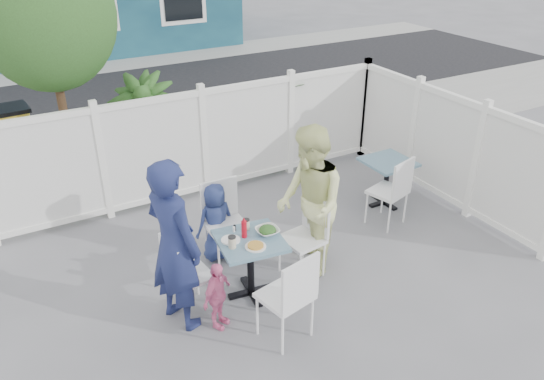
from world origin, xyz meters
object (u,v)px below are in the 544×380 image
spare_table (387,171)px  woman (310,204)px  main_table (250,252)px  chair_left (182,271)px  chair_right (308,230)px  chair_back (224,216)px  utility_cabinet (12,151)px  man (174,245)px  chair_near (291,292)px  toddler (217,296)px  boy (216,221)px

spare_table → woman: size_ratio=0.38×
main_table → spare_table: 2.77m
chair_left → woman: 1.57m
spare_table → chair_right: size_ratio=0.70×
chair_left → woman: bearing=83.7°
main_table → chair_back: bearing=86.9°
utility_cabinet → woman: (2.72, -3.97, 0.30)m
chair_back → man: size_ratio=0.55×
utility_cabinet → chair_near: bearing=-73.7°
woman → utility_cabinet: bearing=-128.3°
chair_left → chair_back: size_ratio=0.92×
utility_cabinet → chair_back: (1.98, -3.28, -0.01)m
chair_near → man: bearing=123.4°
chair_back → man: man is taller
toddler → woman: bearing=-18.1°
man → spare_table: bearing=-95.4°
chair_left → chair_right: chair_right is taller
chair_back → man: 1.20m
main_table → chair_near: chair_near is taller
woman → toddler: (-1.31, -0.36, -0.52)m
utility_cabinet → woman: bearing=-61.1°
main_table → boy: boy is taller
chair_back → boy: (-0.08, 0.08, -0.09)m
chair_near → woman: (0.77, 0.90, 0.31)m
utility_cabinet → chair_left: utility_cabinet is taller
utility_cabinet → toddler: utility_cabinet is taller
chair_right → man: 1.63m
chair_back → woman: 1.06m
man → toddler: (0.30, -0.29, -0.54)m
spare_table → man: 3.59m
woman → chair_right: bearing=-33.4°
woman → man: bearing=-70.0°
boy → toddler: bearing=58.6°
chair_left → toddler: (0.22, -0.35, -0.16)m
utility_cabinet → chair_right: (2.70, -3.99, -0.04)m
spare_table → woman: 2.05m
chair_right → toddler: bearing=97.5°
utility_cabinet → spare_table: size_ratio=1.77×
toddler → utility_cabinet: bearing=74.4°
toddler → chair_near: bearing=-78.4°
woman → boy: woman is taller
man → toddler: size_ratio=2.41×
woman → main_table: bearing=-67.7°
chair_right → man: bearing=84.5°
chair_left → boy: boy is taller
utility_cabinet → chair_left: 4.16m
main_table → woman: size_ratio=0.42×
spare_table → chair_left: size_ratio=0.73×
chair_back → chair_near: 1.59m
main_table → woman: woman is taller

